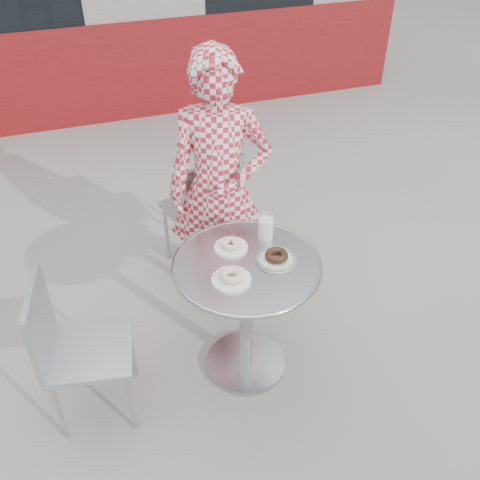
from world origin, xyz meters
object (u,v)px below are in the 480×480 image
object	(u,v)px
chair_far	(203,232)
seated_person	(219,190)
chair_left	(93,373)
plate_checker	(276,258)
plate_near	(231,278)
bistro_table	(246,291)
plate_far	(231,245)
milk_cup	(266,227)

from	to	relation	value
chair_far	seated_person	distance (m)	0.65
chair_left	plate_checker	world-z (taller)	chair_left
chair_left	plate_near	world-z (taller)	chair_left
bistro_table	plate_far	distance (m)	0.25
chair_far	milk_cup	size ratio (longest dim) A/B	6.63
chair_far	seated_person	bearing A→B (deg)	79.17
bistro_table	chair_far	distance (m)	1.02
bistro_table	milk_cup	world-z (taller)	milk_cup
plate_near	chair_left	bearing A→B (deg)	172.89
chair_left	plate_far	world-z (taller)	chair_left
bistro_table	chair_left	xyz separation A→B (m)	(-0.83, -0.01, -0.31)
chair_far	chair_left	xyz separation A→B (m)	(-0.86, -0.98, -0.01)
chair_left	seated_person	distance (m)	1.21
chair_left	seated_person	bearing A→B (deg)	-44.58
bistro_table	chair_left	size ratio (longest dim) A/B	0.89
plate_near	milk_cup	distance (m)	0.39
bistro_table	chair_left	world-z (taller)	chair_left
bistro_table	chair_left	bearing A→B (deg)	-179.64
plate_near	milk_cup	world-z (taller)	milk_cup
chair_far	plate_far	bearing A→B (deg)	71.22
milk_cup	plate_near	bearing A→B (deg)	-136.18
chair_left	plate_checker	bearing A→B (deg)	-80.86
chair_far	seated_person	size ratio (longest dim) A/B	0.55
chair_far	plate_near	size ratio (longest dim) A/B	4.71
bistro_table	chair_far	bearing A→B (deg)	88.25
chair_far	plate_near	world-z (taller)	chair_far
bistro_table	chair_far	world-z (taller)	chair_far
chair_far	chair_left	bearing A→B (deg)	34.26
seated_person	plate_near	xyz separation A→B (m)	(-0.16, -0.71, -0.04)
seated_person	plate_checker	world-z (taller)	seated_person
chair_left	plate_checker	xyz separation A→B (m)	(0.98, -0.02, 0.51)
plate_near	milk_cup	bearing A→B (deg)	43.82
plate_far	plate_near	size ratio (longest dim) A/B	0.91
milk_cup	chair_far	bearing A→B (deg)	99.80
bistro_table	plate_checker	world-z (taller)	plate_checker
seated_person	plate_far	world-z (taller)	seated_person
plate_near	milk_cup	xyz separation A→B (m)	(0.28, 0.27, 0.05)
seated_person	plate_checker	distance (m)	0.65
bistro_table	plate_near	size ratio (longest dim) A/B	4.00
plate_far	plate_checker	bearing A→B (deg)	-43.08
bistro_table	plate_checker	xyz separation A→B (m)	(0.15, -0.03, 0.20)
plate_checker	milk_cup	bearing A→B (deg)	84.15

